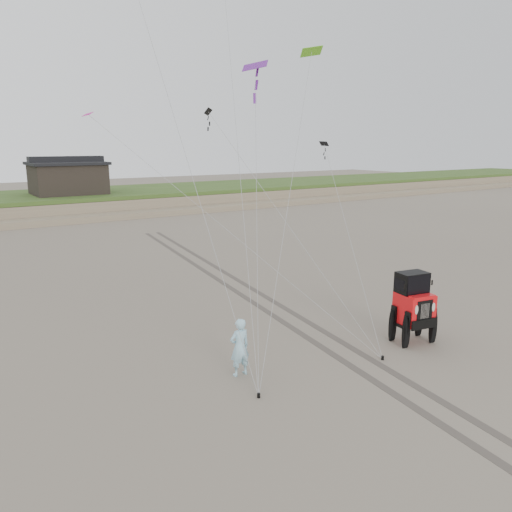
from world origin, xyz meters
name	(u,v)px	position (x,y,z in m)	size (l,w,h in m)	color
ground	(324,360)	(0.00, 0.00, 0.00)	(160.00, 160.00, 0.00)	#6B6054
dune_ridge	(46,205)	(0.00, 37.50, 0.82)	(160.00, 14.25, 1.73)	#7A6B54
cabin	(68,177)	(2.00, 37.00, 3.24)	(6.40, 5.40, 3.35)	black
jeep	(413,315)	(3.24, -0.50, 0.90)	(2.08, 4.83, 1.80)	red
man	(240,347)	(-2.53, 0.57, 0.81)	(0.59, 0.39, 1.61)	#97CFEA
kite_flock	(240,45)	(2.78, 8.95, 10.22)	(8.68, 7.01, 8.45)	black
stake_main	(259,395)	(-2.81, -0.75, 0.06)	(0.08, 0.08, 0.12)	black
stake_aux	(383,358)	(1.44, -0.92, 0.06)	(0.08, 0.08, 0.12)	black
tire_tracks	(238,286)	(2.00, 8.00, 0.00)	(5.22, 29.74, 0.01)	#4C443D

